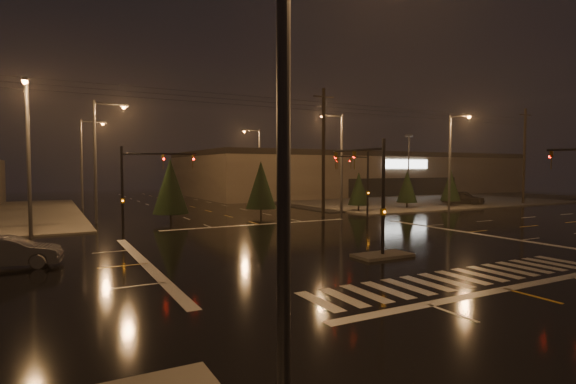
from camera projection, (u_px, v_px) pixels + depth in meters
name	position (u px, v px, depth m)	size (l,w,h in m)	color
ground	(338.00, 245.00, 26.41)	(140.00, 140.00, 0.00)	black
sidewalk_ne	(389.00, 198.00, 66.99)	(36.00, 36.00, 0.12)	#4D4A44
median_island	(383.00, 255.00, 22.89)	(3.00, 1.60, 0.15)	#4D4A44
crosswalk	(462.00, 277.00, 18.50)	(15.00, 2.60, 0.01)	beige
stop_bar_near	(506.00, 289.00, 16.74)	(16.00, 0.50, 0.01)	beige
stop_bar_far	(260.00, 224.00, 36.08)	(16.00, 0.50, 0.01)	beige
parking_lot	(424.00, 198.00, 67.61)	(50.00, 24.00, 0.08)	black
retail_building	(352.00, 172.00, 83.22)	(60.20, 28.30, 7.20)	brown
signal_mast_median	(372.00, 183.00, 23.52)	(0.25, 4.59, 6.00)	black
signal_mast_ne	(361.00, 177.00, 39.62)	(4.84, 1.86, 6.00)	black
signal_mast_nw	(138.00, 179.00, 30.63)	(4.84, 1.86, 6.00)	black
streetlight_0	(300.00, 92.00, 7.62)	(2.77, 0.32, 10.00)	#38383A
streetlight_1	(99.00, 153.00, 36.64)	(2.77, 0.32, 10.00)	#38383A
streetlight_2	(84.00, 157.00, 50.70)	(2.77, 0.32, 10.00)	#38383A
streetlight_3	(339.00, 156.00, 45.47)	(2.77, 0.32, 10.00)	#38383A
streetlight_4	(257.00, 159.00, 63.06)	(2.77, 0.32, 10.00)	#38383A
streetlight_5	(28.00, 148.00, 28.36)	(0.32, 2.77, 10.00)	#38383A
streetlight_6	(452.00, 156.00, 46.36)	(0.32, 2.77, 10.00)	#38383A
utility_pole_1	(323.00, 151.00, 42.19)	(2.20, 0.32, 12.00)	black
utility_pole_2	(524.00, 156.00, 56.40)	(2.20, 0.32, 12.00)	black
conifer_0	(359.00, 188.00, 46.76)	(2.21, 2.21, 4.15)	black
conifer_1	(407.00, 186.00, 50.37)	(2.29, 2.29, 4.28)	black
conifer_2	(451.00, 185.00, 53.05)	(2.33, 2.33, 4.34)	black
conifer_3	(170.00, 186.00, 37.67)	(2.97, 2.97, 5.34)	black
conifer_4	(261.00, 185.00, 42.60)	(2.88, 2.88, 5.20)	black
car_parked	(463.00, 198.00, 55.95)	(2.02, 5.02, 1.71)	black
car_crossing	(9.00, 252.00, 20.26)	(1.51, 4.32, 1.42)	#55565C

